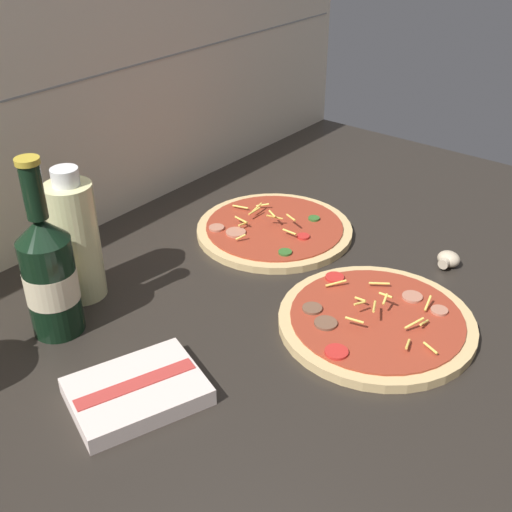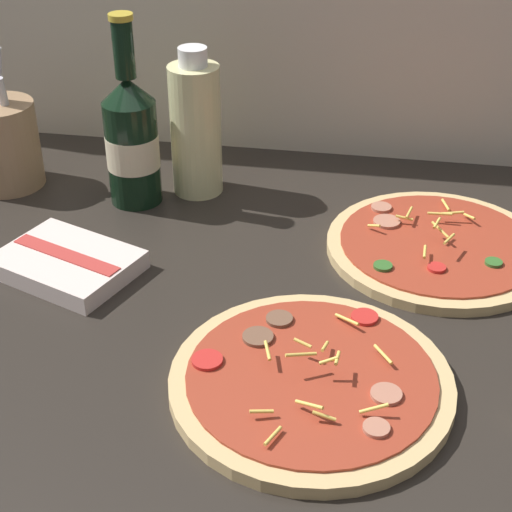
{
  "view_description": "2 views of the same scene",
  "coord_description": "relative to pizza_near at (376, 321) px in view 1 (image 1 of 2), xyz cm",
  "views": [
    {
      "loc": [
        -62.24,
        -44.53,
        60.03
      ],
      "look_at": [
        4.36,
        8.32,
        8.83
      ],
      "focal_mm": 45.0,
      "sensor_mm": 36.0,
      "label": 1
    },
    {
      "loc": [
        12.6,
        -71.5,
        56.32
      ],
      "look_at": [
        -0.86,
        6.71,
        6.1
      ],
      "focal_mm": 55.0,
      "sensor_mm": 36.0,
      "label": 2
    }
  ],
  "objects": [
    {
      "name": "beer_bottle",
      "position": [
        -29.3,
        35.88,
        8.69
      ],
      "size": [
        7.45,
        7.45,
        26.74
      ],
      "color": "black",
      "rests_on": "counter_slab"
    },
    {
      "name": "mushroom_left",
      "position": [
        22.25,
        -1.24,
        0.47
      ],
      "size": [
        4.04,
        3.85,
        2.7
      ],
      "color": "beige",
      "rests_on": "counter_slab"
    },
    {
      "name": "pizza_far",
      "position": [
        13.19,
        28.67,
        -0.08
      ],
      "size": [
        28.59,
        28.59,
        4.52
      ],
      "color": "tan",
      "rests_on": "counter_slab"
    },
    {
      "name": "dish_towel",
      "position": [
        -32.16,
        16.16,
        0.33
      ],
      "size": [
        19.59,
        17.16,
        2.56
      ],
      "color": "beige",
      "rests_on": "counter_slab"
    },
    {
      "name": "pizza_near",
      "position": [
        0.0,
        0.0,
        0.0
      ],
      "size": [
        28.79,
        28.79,
        4.55
      ],
      "color": "tan",
      "rests_on": "counter_slab"
    },
    {
      "name": "tile_backsplash",
      "position": [
        -7.88,
        56.86,
        26.62
      ],
      "size": [
        160.0,
        1.13,
        60.0
      ],
      "color": "beige",
      "rests_on": "ground"
    },
    {
      "name": "oil_bottle",
      "position": [
        -21.25,
        40.4,
        8.96
      ],
      "size": [
        7.26,
        7.26,
        21.4
      ],
      "color": "beige",
      "rests_on": "counter_slab"
    },
    {
      "name": "counter_slab",
      "position": [
        -7.88,
        11.36,
        -2.13
      ],
      "size": [
        160.0,
        90.0,
        2.5
      ],
      "color": "#28231E",
      "rests_on": "ground"
    }
  ]
}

